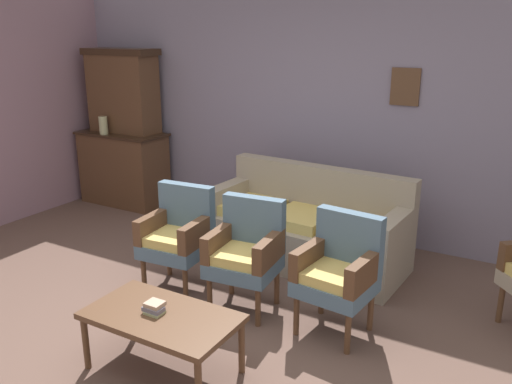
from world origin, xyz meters
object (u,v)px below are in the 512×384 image
Objects in this scene: armchair_near_couch_end at (178,233)px; book_stack_on_table at (154,308)px; armchair_near_cabinet at (339,269)px; side_cabinet at (124,168)px; floral_couch at (306,230)px; vase_on_cabinet at (103,125)px; armchair_by_doorway at (246,250)px; coffee_table at (162,320)px.

armchair_near_couch_end is 1.21m from book_stack_on_table.
armchair_near_cabinet is (1.47, 0.02, 0.00)m from armchair_near_couch_end.
side_cabinet is 2.86m from floral_couch.
vase_on_cabinet is 2.63m from armchair_near_couch_end.
armchair_near_cabinet is at bearing -54.45° from floral_couch.
vase_on_cabinet is 0.25× the size of armchair_near_cabinet.
side_cabinet is 0.61m from vase_on_cabinet.
vase_on_cabinet is 0.25× the size of armchair_by_doorway.
armchair_by_doorway is at bearing -29.24° from side_cabinet.
armchair_near_cabinet is 1.33m from coffee_table.
armchair_by_doorway reaches higher than coffee_table.
floral_couch and armchair_near_couch_end have the same top height.
side_cabinet is at bearing 170.05° from floral_couch.
armchair_by_doorway is 1.02m from coffee_table.
side_cabinet is 1.16× the size of coffee_table.
book_stack_on_table is at bearing -40.40° from vase_on_cabinet.
book_stack_on_table is (-0.13, -2.08, 0.13)m from floral_couch.
armchair_near_cabinet is (3.66, -1.33, -0.54)m from vase_on_cabinet.
armchair_near_cabinet is at bearing -19.94° from vase_on_cabinet.
coffee_table is at bearing -43.09° from side_cabinet.
armchair_near_cabinet is (3.55, -1.52, 0.03)m from side_cabinet.
floral_couch is 2.20× the size of armchair_near_couch_end.
side_cabinet reaches higher than armchair_near_cabinet.
vase_on_cabinet is 0.22× the size of coffee_table.
coffee_table is at bearing -127.55° from armchair_near_cabinet.
coffee_table is (0.66, -1.03, -0.12)m from armchair_near_couch_end.
armchair_near_cabinet is 1.36m from book_stack_on_table.
side_cabinet reaches higher than coffee_table.
side_cabinet is 1.28× the size of armchair_near_couch_end.
floral_couch is 1.27m from armchair_near_cabinet.
side_cabinet is 2.59m from armchair_near_couch_end.
side_cabinet is at bearing 143.54° from armchair_near_couch_end.
armchair_near_couch_end and armchair_near_cabinet have the same top height.
coffee_table is (-0.03, -1.01, -0.12)m from armchair_by_doorway.
side_cabinet is 3.86m from armchair_near_cabinet.
armchair_near_couch_end is at bearing -125.27° from floral_couch.
armchair_near_couch_end is at bearing 178.62° from armchair_by_doorway.
book_stack_on_table is (-0.86, -1.06, -0.04)m from armchair_near_cabinet.
vase_on_cabinet reaches higher than armchair_near_cabinet.
armchair_near_cabinet reaches higher than coffee_table.
side_cabinet is 8.64× the size of book_stack_on_table.
book_stack_on_table is (-0.08, -1.02, -0.04)m from armchair_by_doorway.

